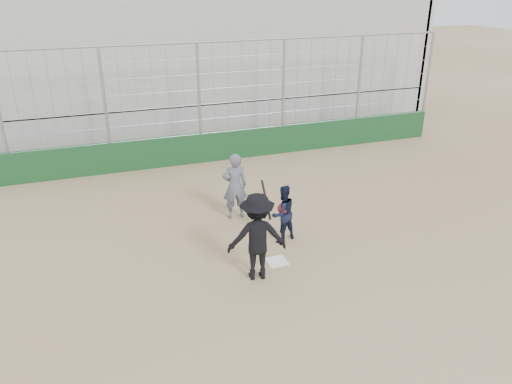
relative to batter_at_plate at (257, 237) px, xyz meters
name	(u,v)px	position (x,y,z in m)	size (l,w,h in m)	color
ground	(277,262)	(0.61, 0.39, -0.97)	(90.00, 90.00, 0.00)	brown
home_plate	(277,261)	(0.61, 0.39, -0.95)	(0.44, 0.44, 0.02)	white
backstop	(201,135)	(0.61, 7.39, -0.01)	(18.10, 0.25, 4.04)	#113719
bleachers	(170,55)	(0.61, 12.34, 1.96)	(20.25, 6.70, 6.98)	gray
batter_at_plate	(257,237)	(0.00, 0.00, 0.00)	(1.36, 0.93, 2.06)	black
catcher_crouched	(283,222)	(1.11, 1.26, -0.47)	(0.85, 0.76, 1.00)	black
umpire	(235,189)	(0.41, 2.89, -0.16)	(0.65, 0.43, 1.61)	#4D5362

